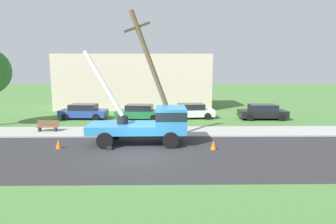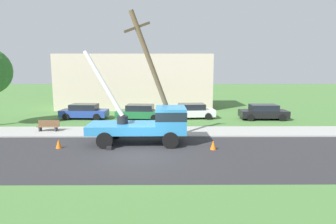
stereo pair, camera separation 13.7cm
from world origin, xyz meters
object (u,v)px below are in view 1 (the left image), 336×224
at_px(traffic_cone_ahead, 214,145).
at_px(parked_sedan_green, 139,112).
at_px(parked_sedan_black, 263,112).
at_px(traffic_cone_behind, 59,144).
at_px(park_bench, 48,126).
at_px(parked_sedan_blue, 84,111).
at_px(parked_sedan_white, 191,111).
at_px(leaning_utility_pole, 155,75).
at_px(utility_truck, 151,122).

relative_size(traffic_cone_ahead, parked_sedan_green, 0.12).
bearing_deg(parked_sedan_black, traffic_cone_behind, -148.33).
xyz_separation_m(parked_sedan_green, park_bench, (-6.49, -5.28, -0.25)).
xyz_separation_m(traffic_cone_ahead, parked_sedan_black, (6.41, 10.07, 0.43)).
xyz_separation_m(parked_sedan_blue, parked_sedan_black, (17.08, -0.51, 0.00)).
distance_m(parked_sedan_white, parked_sedan_black, 6.79).
height_order(parked_sedan_blue, parked_sedan_green, same).
bearing_deg(leaning_utility_pole, traffic_cone_ahead, -36.16).
xyz_separation_m(utility_truck, traffic_cone_ahead, (3.82, -1.49, -1.13)).
xyz_separation_m(traffic_cone_ahead, traffic_cone_behind, (-9.34, 0.36, 0.00)).
bearing_deg(utility_truck, park_bench, 157.50).
bearing_deg(parked_sedan_white, traffic_cone_behind, -130.93).
distance_m(parked_sedan_blue, parked_sedan_green, 5.43).
xyz_separation_m(traffic_cone_ahead, parked_sedan_blue, (-10.67, 10.58, 0.43)).
bearing_deg(parked_sedan_green, park_bench, -140.85).
height_order(parked_sedan_white, park_bench, parked_sedan_white).
bearing_deg(utility_truck, parked_sedan_white, 69.39).
xyz_separation_m(utility_truck, parked_sedan_white, (3.47, 9.24, -0.70)).
distance_m(parked_sedan_black, park_bench, 18.92).
xyz_separation_m(parked_sedan_green, parked_sedan_black, (11.68, 0.01, 0.00)).
height_order(leaning_utility_pole, parked_sedan_black, leaning_utility_pole).
height_order(parked_sedan_blue, parked_sedan_white, same).
relative_size(leaning_utility_pole, park_bench, 5.31).
bearing_deg(traffic_cone_ahead, parked_sedan_blue, 135.25).
relative_size(parked_sedan_green, parked_sedan_black, 1.03).
distance_m(leaning_utility_pole, parked_sedan_black, 12.97).
bearing_deg(parked_sedan_black, parked_sedan_blue, 178.30).
bearing_deg(parked_sedan_white, parked_sedan_green, -172.27).
distance_m(parked_sedan_green, park_bench, 8.37).
bearing_deg(utility_truck, parked_sedan_green, 99.59).
xyz_separation_m(leaning_utility_pole, parked_sedan_black, (9.96, 7.48, -3.63)).
relative_size(utility_truck, traffic_cone_ahead, 12.12).
bearing_deg(park_bench, leaning_utility_pole, -14.90).
height_order(leaning_utility_pole, parked_sedan_green, leaning_utility_pole).
xyz_separation_m(leaning_utility_pole, parked_sedan_green, (-1.72, 7.47, -3.63)).
relative_size(parked_sedan_green, parked_sedan_white, 1.00).
bearing_deg(parked_sedan_blue, traffic_cone_ahead, -44.75).
xyz_separation_m(parked_sedan_blue, parked_sedan_white, (10.33, 0.15, 0.00)).
bearing_deg(parked_sedan_green, parked_sedan_blue, 174.51).
bearing_deg(parked_sedan_blue, park_bench, -100.58).
relative_size(traffic_cone_ahead, parked_sedan_white, 0.12).
distance_m(utility_truck, parked_sedan_green, 8.72).
height_order(traffic_cone_ahead, parked_sedan_white, parked_sedan_white).
bearing_deg(parked_sedan_white, leaning_utility_pole, -111.51).
height_order(parked_sedan_green, parked_sedan_black, same).
bearing_deg(traffic_cone_ahead, park_bench, 157.88).
distance_m(parked_sedan_green, parked_sedan_black, 11.68).
bearing_deg(traffic_cone_ahead, leaning_utility_pole, 143.84).
xyz_separation_m(traffic_cone_ahead, park_bench, (-11.76, 4.78, 0.18)).
height_order(parked_sedan_green, parked_sedan_white, same).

